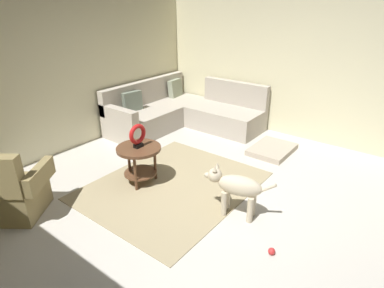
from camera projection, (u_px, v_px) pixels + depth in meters
ground_plane at (208, 213)px, 3.94m from camera, size 6.00×6.00×0.10m
wall_back at (55, 69)px, 4.99m from camera, size 6.00×0.12×2.70m
wall_right at (308, 63)px, 5.49m from camera, size 0.12×6.00×2.70m
area_rug at (173, 185)px, 4.41m from camera, size 2.30×1.90×0.01m
sectional_couch at (182, 113)px, 6.36m from camera, size 2.20×2.25×0.88m
armchair at (10, 192)px, 3.68m from camera, size 0.96×1.00×0.88m
side_table at (139, 155)px, 4.33m from camera, size 0.60×0.60×0.54m
torus_sculpture at (138, 135)px, 4.21m from camera, size 0.28×0.08×0.33m
dog_bed_mat at (272, 149)px, 5.38m from camera, size 0.80×0.60×0.09m
dog at (236, 187)px, 3.68m from camera, size 0.34×0.83×0.63m
dog_toy_ball at (272, 251)px, 3.21m from camera, size 0.07×0.07×0.07m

